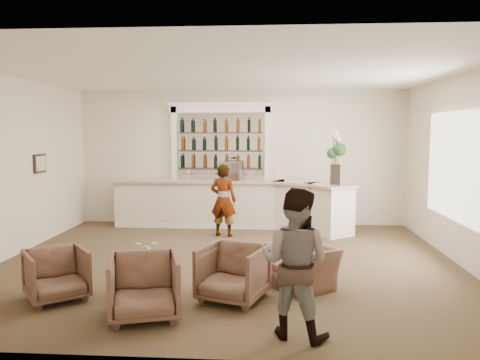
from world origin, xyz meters
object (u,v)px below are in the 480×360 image
cocktail_table (147,276)px  armchair_center (144,287)px  sommelier (223,200)px  armchair_right (233,273)px  bar_counter (233,204)px  armchair_left (57,275)px  espresso_machine (231,171)px  guest (295,263)px  flower_vase (335,155)px  armchair_far (301,266)px

cocktail_table → armchair_center: armchair_center is taller
sommelier → armchair_right: 3.96m
bar_counter → armchair_left: (-2.01, -4.97, -0.22)m
sommelier → espresso_machine: 1.09m
bar_counter → cocktail_table: bearing=-100.6°
cocktail_table → armchair_right: 1.29m
guest → espresso_machine: 6.03m
guest → armchair_left: (-3.20, 0.90, -0.49)m
cocktail_table → espresso_machine: bearing=80.0°
cocktail_table → armchair_right: (1.26, -0.22, 0.13)m
espresso_machine → guest: bearing=-71.3°
armchair_left → flower_vase: size_ratio=0.67×
armchair_center → armchair_far: armchair_center is taller
cocktail_table → espresso_machine: espresso_machine is taller
bar_counter → flower_vase: (2.31, -0.65, 1.22)m
armchair_left → armchair_far: size_ratio=0.82×
bar_counter → armchair_right: bearing=-85.2°
cocktail_table → sommelier: (0.72, 3.68, 0.55)m
armchair_left → armchair_right: size_ratio=0.92×
sommelier → armchair_left: size_ratio=2.05×
espresso_machine → flower_vase: 2.49m
armchair_far → armchair_right: bearing=-93.1°
armchair_right → armchair_far: size_ratio=0.88×
armchair_center → espresso_machine: bearing=67.7°
bar_counter → armchair_right: 4.84m
cocktail_table → armchair_far: bearing=10.5°
armchair_right → flower_vase: (1.91, 4.17, 1.41)m
bar_counter → flower_vase: 2.69m
guest → armchair_left: 3.36m
guest → armchair_far: bearing=-74.6°
cocktail_table → armchair_far: (2.23, 0.41, 0.06)m
armchair_far → flower_vase: 3.95m
cocktail_table → armchair_far: armchair_far is taller
guest → armchair_right: bearing=-31.9°
bar_counter → guest: guest is taller
guest → armchair_left: bearing=5.7°
cocktail_table → guest: (2.04, -1.27, 0.59)m
bar_counter → armchair_right: (0.40, -4.82, -0.19)m
sommelier → armchair_center: bearing=96.3°
armchair_center → armchair_far: bearing=16.8°
armchair_right → espresso_machine: bearing=115.6°
cocktail_table → sommelier: sommelier is taller
bar_counter → flower_vase: size_ratio=4.94×
bar_counter → armchair_left: 5.36m
guest → flower_vase: size_ratio=1.46×
armchair_right → sommelier: bearing=118.1°
armchair_center → espresso_machine: size_ratio=1.75×
bar_counter → armchair_far: bar_counter is taller
armchair_far → bar_counter: bearing=161.6°
armchair_center → espresso_machine: 5.62m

